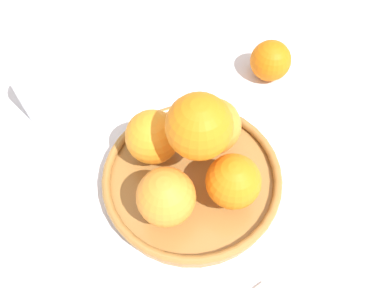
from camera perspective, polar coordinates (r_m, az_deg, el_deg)
name	(u,v)px	position (r m, az deg, el deg)	size (l,w,h in m)	color
ground_plane	(192,182)	(0.56, 0.00, -5.82)	(4.00, 4.00, 0.00)	silver
fruit_bowl	(192,177)	(0.55, 0.00, -5.09)	(0.26, 0.26, 0.03)	#A57238
orange_pile	(192,149)	(0.49, 0.03, -0.80)	(0.18, 0.19, 0.15)	orange
stray_orange	(270,61)	(0.68, 11.87, 12.32)	(0.07, 0.07, 0.07)	orange
drinking_glass	(43,91)	(0.65, -21.76, 7.53)	(0.08, 0.08, 0.09)	silver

